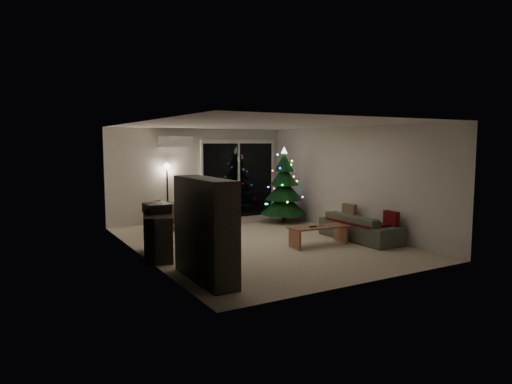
% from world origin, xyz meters
% --- Properties ---
extents(room, '(6.50, 7.51, 2.60)m').
position_xyz_m(room, '(0.46, 1.49, 1.02)').
color(room, beige).
rests_on(room, ground).
extents(bookshelf, '(0.57, 1.62, 1.58)m').
position_xyz_m(bookshelf, '(-2.25, -1.89, 0.79)').
color(bookshelf, black).
rests_on(bookshelf, floor).
extents(media_cabinet, '(0.84, 1.41, 0.83)m').
position_xyz_m(media_cabinet, '(-2.25, -0.11, 0.41)').
color(media_cabinet, black).
rests_on(media_cabinet, floor).
extents(stereo, '(0.42, 0.50, 0.18)m').
position_xyz_m(stereo, '(-2.25, -0.11, 0.91)').
color(stereo, black).
rests_on(stereo, media_cabinet).
extents(armchair, '(1.09, 1.10, 0.72)m').
position_xyz_m(armchair, '(-1.16, 2.45, 0.36)').
color(armchair, brown).
rests_on(armchair, floor).
extents(ottoman, '(0.49, 0.49, 0.40)m').
position_xyz_m(ottoman, '(-1.23, 0.70, 0.20)').
color(ottoman, beige).
rests_on(ottoman, floor).
extents(cardboard_box_a, '(0.48, 0.42, 0.28)m').
position_xyz_m(cardboard_box_a, '(-1.34, 0.30, 0.14)').
color(cardboard_box_a, white).
rests_on(cardboard_box_a, floor).
extents(cardboard_box_b, '(0.38, 0.29, 0.25)m').
position_xyz_m(cardboard_box_b, '(-0.51, 1.27, 0.13)').
color(cardboard_box_b, white).
rests_on(cardboard_box_b, floor).
extents(side_table, '(0.50, 0.50, 0.55)m').
position_xyz_m(side_table, '(0.27, 2.63, 0.28)').
color(side_table, black).
rests_on(side_table, floor).
extents(floor_lamp, '(0.24, 0.24, 1.52)m').
position_xyz_m(floor_lamp, '(-0.91, 3.20, 0.76)').
color(floor_lamp, black).
rests_on(floor_lamp, floor).
extents(sofa, '(0.77, 1.95, 0.57)m').
position_xyz_m(sofa, '(2.05, -0.88, 0.28)').
color(sofa, '#4E5549').
rests_on(sofa, floor).
extents(sofa_throw, '(0.61, 1.41, 0.05)m').
position_xyz_m(sofa_throw, '(1.95, -0.88, 0.41)').
color(sofa_throw, '#690A0C').
rests_on(sofa_throw, sofa).
extents(cushion_a, '(0.14, 0.38, 0.37)m').
position_xyz_m(cushion_a, '(2.30, -0.23, 0.52)').
color(cushion_a, '#7D6F4F').
rests_on(cushion_a, sofa).
extents(cushion_b, '(0.14, 0.38, 0.37)m').
position_xyz_m(cushion_b, '(2.30, -1.53, 0.52)').
color(cushion_b, '#690A0C').
rests_on(cushion_b, sofa).
extents(coffee_table, '(1.30, 0.55, 0.40)m').
position_xyz_m(coffee_table, '(0.94, -0.85, 0.20)').
color(coffee_table, '#9D5F40').
rests_on(coffee_table, floor).
extents(remote_a, '(0.16, 0.05, 0.02)m').
position_xyz_m(remote_a, '(0.79, -0.85, 0.41)').
color(remote_a, black).
rests_on(remote_a, coffee_table).
extents(remote_b, '(0.15, 0.09, 0.02)m').
position_xyz_m(remote_b, '(1.04, -0.80, 0.41)').
color(remote_b, slate).
rests_on(remote_b, coffee_table).
extents(christmas_tree, '(1.60, 1.60, 2.01)m').
position_xyz_m(christmas_tree, '(1.85, 1.85, 1.00)').
color(christmas_tree, black).
rests_on(christmas_tree, floor).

